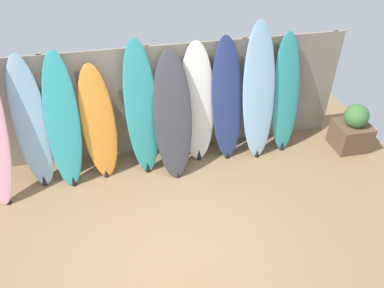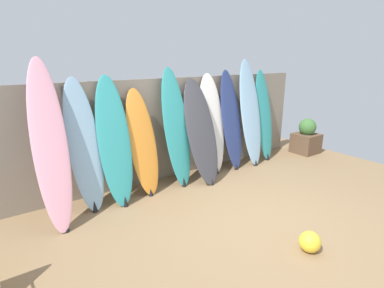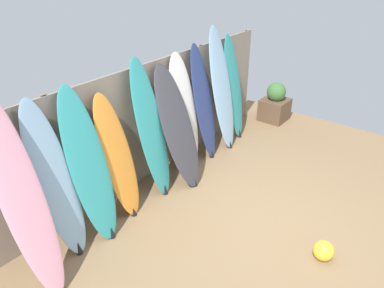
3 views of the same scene
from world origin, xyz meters
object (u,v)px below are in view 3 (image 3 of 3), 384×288
object	(u,v)px
surfboard_pink_0	(22,198)
surfboard_navy_7	(204,104)
beach_ball	(324,251)
surfboard_orange_3	(118,158)
surfboard_charcoal_5	(178,128)
surfboard_skyblue_8	(222,90)
surfboard_white_6	(184,114)
surfboard_teal_9	(234,88)
surfboard_teal_4	(151,131)
planter_box	(275,104)
surfboard_teal_2	(89,167)
surfboard_skyblue_1	(55,183)

from	to	relation	value
surfboard_pink_0	surfboard_navy_7	bearing A→B (deg)	3.45
surfboard_navy_7	beach_ball	size ratio (longest dim) A/B	7.88
surfboard_orange_3	surfboard_charcoal_5	bearing A→B (deg)	-6.45
beach_ball	surfboard_skyblue_8	bearing A→B (deg)	57.78
surfboard_white_6	surfboard_navy_7	xyz separation A→B (m)	(0.45, -0.04, 0.03)
surfboard_orange_3	beach_ball	xyz separation A→B (m)	(0.81, -2.54, -0.71)
surfboard_skyblue_8	surfboard_charcoal_5	bearing A→B (deg)	-174.46
surfboard_teal_9	surfboard_skyblue_8	bearing A→B (deg)	-173.47
surfboard_white_6	surfboard_teal_4	bearing A→B (deg)	-173.92
surfboard_orange_3	planter_box	size ratio (longest dim) A/B	2.10
surfboard_teal_2	surfboard_white_6	xyz separation A→B (m)	(1.95, 0.12, -0.03)
surfboard_teal_2	surfboard_skyblue_8	bearing A→B (deg)	0.98
planter_box	surfboard_charcoal_5	bearing A→B (deg)	177.25
surfboard_teal_4	surfboard_navy_7	bearing A→B (deg)	2.21
surfboard_pink_0	surfboard_teal_9	bearing A→B (deg)	2.95
surfboard_teal_9	beach_ball	size ratio (longest dim) A/B	7.80
surfboard_orange_3	surfboard_charcoal_5	xyz separation A→B (m)	(1.07, -0.12, 0.05)
surfboard_teal_9	planter_box	distance (m)	1.31
surfboard_pink_0	surfboard_teal_2	distance (m)	0.91
surfboard_pink_0	surfboard_navy_7	world-z (taller)	surfboard_pink_0
surfboard_skyblue_1	surfboard_teal_4	size ratio (longest dim) A/B	0.95
surfboard_skyblue_1	surfboard_charcoal_5	bearing A→B (deg)	-3.73
surfboard_skyblue_1	surfboard_orange_3	distance (m)	0.91
surfboard_pink_0	surfboard_charcoal_5	size ratio (longest dim) A/B	1.21
surfboard_teal_2	surfboard_teal_9	world-z (taller)	surfboard_teal_2
surfboard_pink_0	surfboard_teal_4	size ratio (longest dim) A/B	1.09
surfboard_skyblue_1	surfboard_white_6	world-z (taller)	surfboard_skyblue_1
planter_box	surfboard_teal_2	bearing A→B (deg)	177.16
beach_ball	planter_box	bearing A→B (deg)	35.40
surfboard_teal_9	surfboard_teal_4	bearing A→B (deg)	-178.22
surfboard_navy_7	planter_box	bearing A→B (deg)	-8.38
surfboard_skyblue_1	surfboard_orange_3	bearing A→B (deg)	-0.48
surfboard_charcoal_5	surfboard_orange_3	bearing A→B (deg)	173.55
surfboard_skyblue_1	surfboard_teal_4	xyz separation A→B (m)	(1.53, -0.01, 0.05)
surfboard_charcoal_5	surfboard_teal_9	xyz separation A→B (m)	(1.81, 0.18, 0.05)
planter_box	surfboard_orange_3	bearing A→B (deg)	176.26
surfboard_orange_3	planter_box	xyz separation A→B (m)	(4.01, -0.26, -0.49)
surfboard_teal_2	surfboard_teal_9	bearing A→B (deg)	1.76
surfboard_navy_7	surfboard_teal_9	distance (m)	0.95
surfboard_pink_0	surfboard_orange_3	bearing A→B (deg)	6.49
surfboard_teal_2	surfboard_teal_4	distance (m)	1.11
beach_ball	surfboard_teal_2	bearing A→B (deg)	117.22
surfboard_navy_7	beach_ball	world-z (taller)	surfboard_navy_7
surfboard_teal_2	surfboard_navy_7	bearing A→B (deg)	1.99
surfboard_orange_3	surfboard_skyblue_8	size ratio (longest dim) A/B	0.80
surfboard_white_6	beach_ball	xyz separation A→B (m)	(-0.67, -2.62, -0.79)
surfboard_skyblue_1	surfboard_teal_2	xyz separation A→B (m)	(0.43, -0.05, 0.01)
surfboard_teal_2	surfboard_white_6	distance (m)	1.96
surfboard_teal_2	surfboard_navy_7	size ratio (longest dim) A/B	0.99
surfboard_pink_0	surfboard_charcoal_5	xyz separation A→B (m)	(2.43, 0.03, -0.18)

